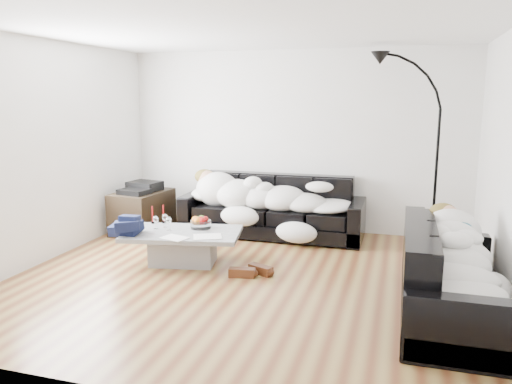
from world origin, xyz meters
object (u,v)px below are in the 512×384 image
(sleeper_right, at_px, (455,248))
(sofa_back, at_px, (272,206))
(wine_glass_a, at_px, (165,221))
(wine_glass_b, at_px, (156,223))
(coffee_table, at_px, (183,247))
(fruit_bowl, at_px, (201,222))
(wine_glass_c, at_px, (169,224))
(av_cabinet, at_px, (142,212))
(sofa_right, at_px, (453,273))
(candle_left, at_px, (153,215))
(sleeper_back, at_px, (271,192))
(stereo, at_px, (141,187))
(floor_lamp, at_px, (437,164))
(shoes, at_px, (251,271))

(sleeper_right, bearing_deg, sofa_back, 46.16)
(wine_glass_a, relative_size, wine_glass_b, 1.04)
(sofa_back, height_order, coffee_table, sofa_back)
(fruit_bowl, bearing_deg, wine_glass_c, -148.35)
(wine_glass_a, bearing_deg, av_cabinet, 131.22)
(sofa_right, bearing_deg, wine_glass_a, 76.83)
(wine_glass_c, height_order, candle_left, candle_left)
(sleeper_back, distance_m, av_cabinet, 1.90)
(sleeper_back, height_order, wine_glass_c, sleeper_back)
(sofa_right, bearing_deg, stereo, 66.81)
(sofa_right, distance_m, floor_lamp, 2.23)
(sofa_right, relative_size, wine_glass_a, 12.42)
(wine_glass_a, distance_m, stereo, 1.33)
(wine_glass_a, relative_size, stereo, 0.37)
(stereo, bearing_deg, candle_left, -44.01)
(fruit_bowl, relative_size, wine_glass_a, 1.54)
(sofa_back, relative_size, sleeper_back, 1.18)
(wine_glass_b, bearing_deg, wine_glass_a, 53.14)
(sleeper_right, xyz_separation_m, fruit_bowl, (-2.76, 0.83, -0.16))
(sofa_back, bearing_deg, coffee_table, -114.47)
(wine_glass_c, bearing_deg, stereo, 131.35)
(candle_left, bearing_deg, floor_lamp, 20.48)
(wine_glass_b, height_order, shoes, wine_glass_b)
(floor_lamp, bearing_deg, fruit_bowl, -172.75)
(sleeper_right, xyz_separation_m, av_cabinet, (-4.06, 1.74, -0.33))
(sofa_right, xyz_separation_m, wine_glass_b, (-3.26, 0.65, 0.06))
(sofa_back, distance_m, av_cabinet, 1.88)
(sleeper_right, height_order, floor_lamp, floor_lamp)
(stereo, xyz_separation_m, floor_lamp, (3.98, 0.39, 0.43))
(shoes, bearing_deg, wine_glass_c, 172.06)
(av_cabinet, relative_size, stereo, 1.99)
(fruit_bowl, distance_m, candle_left, 0.66)
(candle_left, relative_size, stereo, 0.48)
(wine_glass_c, bearing_deg, av_cabinet, 131.35)
(sofa_right, relative_size, av_cabinet, 2.28)
(coffee_table, bearing_deg, stereo, 136.08)
(wine_glass_a, bearing_deg, sofa_right, -13.17)
(coffee_table, bearing_deg, shoes, -10.95)
(wine_glass_c, bearing_deg, fruit_bowl, 31.65)
(coffee_table, distance_m, floor_lamp, 3.33)
(sleeper_right, height_order, stereo, sleeper_right)
(wine_glass_a, xyz_separation_m, shoes, (1.17, -0.29, -0.41))
(coffee_table, xyz_separation_m, candle_left, (-0.51, 0.24, 0.30))
(sleeper_back, relative_size, av_cabinet, 2.47)
(sofa_right, height_order, candle_left, sofa_right)
(sofa_back, height_order, fruit_bowl, sofa_back)
(wine_glass_b, height_order, av_cabinet, av_cabinet)
(sleeper_back, relative_size, floor_lamp, 0.98)
(sofa_right, bearing_deg, fruit_bowl, 73.24)
(candle_left, height_order, av_cabinet, same)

